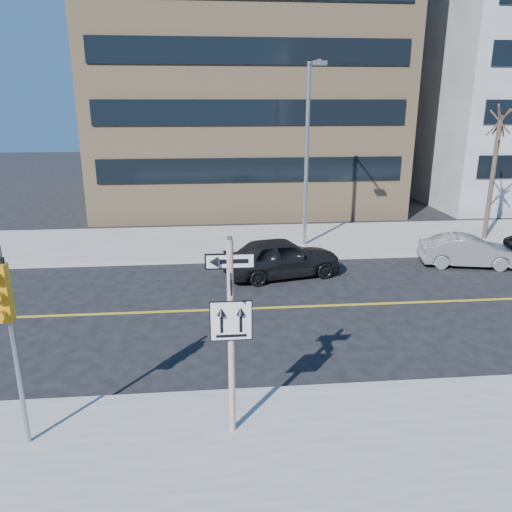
{
  "coord_description": "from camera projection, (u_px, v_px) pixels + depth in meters",
  "views": [
    {
      "loc": [
        -0.33,
        -11.15,
        6.52
      ],
      "look_at": [
        1.09,
        4.0,
        1.81
      ],
      "focal_mm": 35.0,
      "sensor_mm": 36.0,
      "label": 1
    }
  ],
  "objects": [
    {
      "name": "ground",
      "position": [
        228.0,
        372.0,
        12.56
      ],
      "size": [
        120.0,
        120.0,
        0.0
      ],
      "primitive_type": "plane",
      "color": "black",
      "rests_on": "ground"
    },
    {
      "name": "parked_car_a",
      "position": [
        282.0,
        257.0,
        19.28
      ],
      "size": [
        2.79,
        4.84,
        1.55
      ],
      "primitive_type": "imported",
      "rotation": [
        0.0,
        0.0,
        1.79
      ],
      "color": "black",
      "rests_on": "ground"
    },
    {
      "name": "parked_car_b",
      "position": [
        468.0,
        251.0,
        20.55
      ],
      "size": [
        2.14,
        4.07,
        1.28
      ],
      "primitive_type": "imported",
      "rotation": [
        0.0,
        0.0,
        1.36
      ],
      "color": "slate",
      "rests_on": "ground"
    },
    {
      "name": "sign_pole",
      "position": [
        231.0,
        327.0,
        9.45
      ],
      "size": [
        0.92,
        0.92,
        4.06
      ],
      "color": "white",
      "rests_on": "near_sidewalk"
    },
    {
      "name": "building_brick",
      "position": [
        241.0,
        64.0,
        33.86
      ],
      "size": [
        18.0,
        18.0,
        18.0
      ],
      "primitive_type": "cube",
      "color": "tan",
      "rests_on": "ground"
    },
    {
      "name": "traffic_signal",
      "position": [
        4.0,
        309.0,
        8.78
      ],
      "size": [
        0.32,
        0.45,
        4.0
      ],
      "color": "gray",
      "rests_on": "near_sidewalk"
    },
    {
      "name": "streetlight_a",
      "position": [
        308.0,
        144.0,
        21.74
      ],
      "size": [
        0.55,
        2.25,
        8.0
      ],
      "color": "gray",
      "rests_on": "far_sidewalk"
    },
    {
      "name": "street_tree_west",
      "position": [
        500.0,
        125.0,
        22.83
      ],
      "size": [
        1.8,
        1.8,
        6.35
      ],
      "color": "#3B2B22",
      "rests_on": "far_sidewalk"
    }
  ]
}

